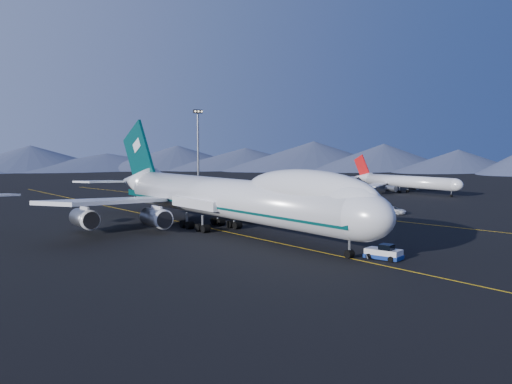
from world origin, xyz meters
TOP-DOWN VIEW (x-y plane):
  - ground at (0.00, 0.00)m, footprint 500.00×500.00m
  - taxiway_line_main at (0.00, 0.00)m, footprint 0.25×220.00m
  - taxiway_line_side at (30.00, 10.00)m, footprint 28.08×198.09m
  - boeing_747 at (0.00, 0.03)m, footprint 59.62×72.43m
  - pushback_tug at (3.00, -29.53)m, footprint 3.49×5.01m
  - second_jet at (82.79, 28.52)m, footprint 34.12×38.54m
  - service_van at (40.83, -0.89)m, footprint 3.66×5.74m
  - floodlight_mast at (42.88, 77.70)m, footprint 3.09×2.32m

SIDE VIEW (x-z plane):
  - ground at x=0.00m, z-range 0.00..0.00m
  - taxiway_line_main at x=0.00m, z-range 0.01..0.01m
  - taxiway_line_side at x=30.00m, z-range 0.01..0.01m
  - pushback_tug at x=3.00m, z-range -0.37..1.63m
  - service_van at x=40.83m, z-range 0.00..1.47m
  - second_jet at x=82.79m, z-range -2.16..8.80m
  - boeing_747 at x=0.00m, z-range -3.87..15.50m
  - floodlight_mast at x=42.88m, z-range 0.17..25.16m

